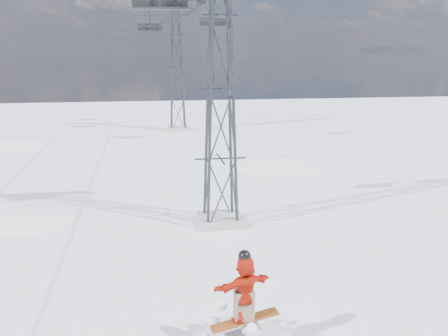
# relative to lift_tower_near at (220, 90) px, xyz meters

# --- Properties ---
(ground) EXTENTS (120.00, 120.00, 0.00)m
(ground) POSITION_rel_lift_tower_near_xyz_m (-0.80, -8.00, -5.47)
(ground) COLOR white
(ground) RESTS_ON ground
(snow_terrain) EXTENTS (39.00, 37.00, 22.00)m
(snow_terrain) POSITION_rel_lift_tower_near_xyz_m (-5.57, 13.24, -15.06)
(snow_terrain) COLOR white
(snow_terrain) RESTS_ON ground
(lift_tower_near) EXTENTS (5.20, 1.80, 11.43)m
(lift_tower_near) POSITION_rel_lift_tower_near_xyz_m (0.00, 0.00, 0.00)
(lift_tower_near) COLOR #999999
(lift_tower_near) RESTS_ON ground
(lift_tower_far) EXTENTS (5.20, 1.80, 11.43)m
(lift_tower_far) POSITION_rel_lift_tower_near_xyz_m (0.00, 25.00, 0.00)
(lift_tower_far) COLOR #999999
(lift_tower_far) RESTS_ON ground
(lift_chair_near) EXTENTS (2.12, 0.61, 2.63)m
(lift_chair_near) POSITION_rel_lift_tower_near_xyz_m (-2.20, 0.73, 3.28)
(lift_chair_near) COLOR black
(lift_chair_near) RESTS_ON ground
(lift_chair_mid) EXTENTS (2.00, 0.57, 2.48)m
(lift_chair_mid) POSITION_rel_lift_tower_near_xyz_m (2.20, 17.43, 3.40)
(lift_chair_mid) COLOR black
(lift_chair_mid) RESTS_ON ground
(lift_chair_far) EXTENTS (2.08, 0.60, 2.58)m
(lift_chair_far) POSITION_rel_lift_tower_near_xyz_m (-2.20, 24.21, 3.31)
(lift_chair_far) COLOR black
(lift_chair_far) RESTS_ON ground
(lift_chair_extra) EXTENTS (2.00, 0.58, 2.48)m
(lift_chair_extra) POSITION_rel_lift_tower_near_xyz_m (-2.20, 29.17, 3.40)
(lift_chair_extra) COLOR black
(lift_chair_extra) RESTS_ON ground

